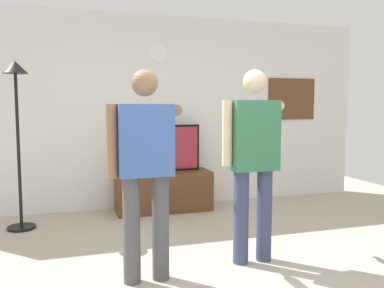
{
  "coord_description": "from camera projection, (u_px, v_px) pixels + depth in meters",
  "views": [
    {
      "loc": [
        -1.17,
        -2.67,
        1.44
      ],
      "look_at": [
        0.01,
        1.2,
        1.05
      ],
      "focal_mm": 37.35,
      "sensor_mm": 36.0,
      "label": 1
    }
  ],
  "objects": [
    {
      "name": "framed_picture",
      "position": [
        291.0,
        99.0,
        6.25
      ],
      "size": [
        0.8,
        0.04,
        0.64
      ],
      "primitive_type": "cube",
      "color": "brown"
    },
    {
      "name": "back_wall",
      "position": [
        156.0,
        112.0,
        5.7
      ],
      "size": [
        6.4,
        0.1,
        2.7
      ],
      "primitive_type": "cube",
      "color": "silver",
      "rests_on": "ground_plane"
    },
    {
      "name": "person_standing_nearer_lamp",
      "position": [
        145.0,
        162.0,
        3.21
      ],
      "size": [
        0.62,
        0.78,
        1.72
      ],
      "color": "#4C4C51",
      "rests_on": "ground_plane"
    },
    {
      "name": "television",
      "position": [
        162.0,
        148.0,
        5.46
      ],
      "size": [
        1.04,
        0.07,
        0.64
      ],
      "color": "black",
      "rests_on": "tv_stand"
    },
    {
      "name": "wall_clock",
      "position": [
        158.0,
        53.0,
        5.57
      ],
      "size": [
        0.25,
        0.03,
        0.25
      ],
      "primitive_type": "cylinder",
      "rotation": [
        1.57,
        0.0,
        0.0
      ],
      "color": "white"
    },
    {
      "name": "person_standing_nearer_couch",
      "position": [
        253.0,
        154.0,
        3.62
      ],
      "size": [
        0.61,
        0.78,
        1.76
      ],
      "color": "#384266",
      "rests_on": "ground_plane"
    },
    {
      "name": "floor_lamp",
      "position": [
        17.0,
        110.0,
        4.55
      ],
      "size": [
        0.32,
        0.32,
        1.94
      ],
      "color": "black",
      "rests_on": "ground_plane"
    },
    {
      "name": "tv_stand",
      "position": [
        164.0,
        191.0,
        5.47
      ],
      "size": [
        1.29,
        0.52,
        0.54
      ],
      "color": "brown",
      "rests_on": "ground_plane"
    }
  ]
}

